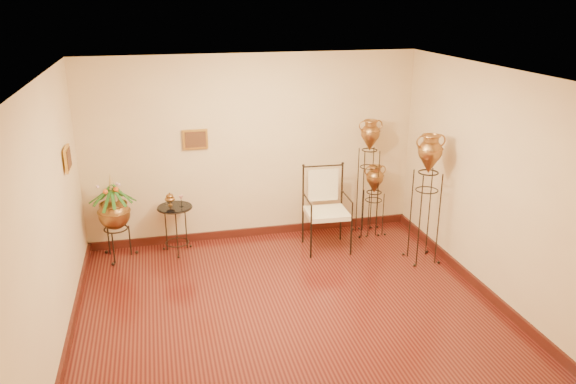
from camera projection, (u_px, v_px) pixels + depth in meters
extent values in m
plane|color=#5E2016|center=(293.00, 318.00, 6.56)|extent=(5.00, 5.00, 0.00)
cube|color=#40150E|center=(255.00, 231.00, 8.81)|extent=(5.00, 0.04, 0.12)
cube|color=#40150E|center=(68.00, 343.00, 5.99)|extent=(0.04, 5.00, 0.12)
cube|color=#40150E|center=(483.00, 289.00, 7.08)|extent=(0.04, 5.00, 0.12)
cube|color=gold|center=(195.00, 139.00, 8.10)|extent=(0.36, 0.03, 0.29)
cube|color=gold|center=(68.00, 159.00, 6.78)|extent=(0.03, 0.36, 0.29)
cube|color=beige|center=(327.00, 213.00, 8.18)|extent=(0.62, 0.58, 0.07)
cube|color=beige|center=(327.00, 191.00, 8.07)|extent=(0.46, 0.06, 0.48)
cylinder|color=black|center=(175.00, 207.00, 8.03)|extent=(0.49, 0.49, 0.02)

